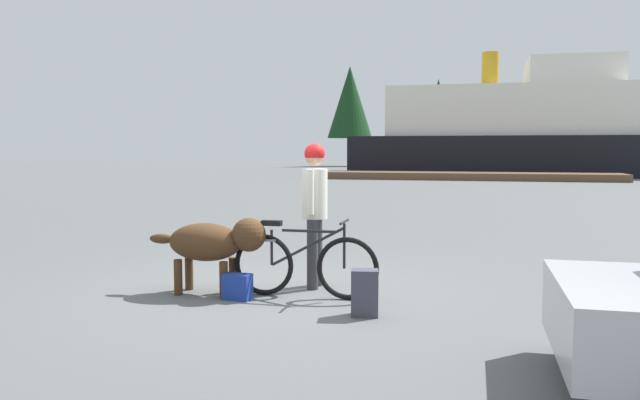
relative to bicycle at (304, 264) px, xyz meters
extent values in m
plane|color=#595B5B|center=(-0.34, 0.20, -0.39)|extent=(160.00, 160.00, 0.00)
torus|color=black|center=(0.52, 0.00, -0.03)|extent=(0.73, 0.06, 0.73)
torus|color=black|center=(-0.49, 0.00, -0.03)|extent=(0.73, 0.06, 0.73)
cube|color=black|center=(0.06, 0.00, 0.39)|extent=(0.65, 0.03, 0.03)
cube|color=black|center=(0.04, 0.00, 0.21)|extent=(0.87, 0.03, 0.49)
cylinder|color=black|center=(-0.39, 0.00, 0.18)|extent=(0.03, 0.03, 0.42)
cylinder|color=black|center=(0.48, 0.00, 0.23)|extent=(0.03, 0.03, 0.52)
cube|color=black|center=(-0.39, 0.00, 0.47)|extent=(0.24, 0.10, 0.06)
cylinder|color=black|center=(0.48, 0.00, 0.51)|extent=(0.03, 0.44, 0.03)
cube|color=slate|center=(-0.51, 0.00, 0.27)|extent=(0.36, 0.14, 0.02)
cylinder|color=#333338|center=(-0.01, 0.65, 0.04)|extent=(0.14, 0.14, 0.87)
cylinder|color=#333338|center=(-0.01, 0.43, 0.04)|extent=(0.14, 0.14, 0.87)
cylinder|color=silver|center=(-0.01, 0.54, 0.79)|extent=(0.32, 0.32, 0.62)
cylinder|color=silver|center=(-0.01, 0.76, 0.82)|extent=(0.09, 0.09, 0.55)
cylinder|color=silver|center=(-0.01, 0.32, 0.82)|extent=(0.09, 0.09, 0.55)
sphere|color=tan|center=(-0.01, 0.54, 1.25)|extent=(0.24, 0.24, 0.24)
sphere|color=red|center=(-0.01, 0.54, 1.28)|extent=(0.26, 0.26, 0.26)
ellipsoid|color=#472D19|center=(-1.19, -0.10, 0.23)|extent=(0.91, 0.53, 0.45)
sphere|color=#472D19|center=(-0.64, -0.10, 0.34)|extent=(0.40, 0.40, 0.40)
ellipsoid|color=#472D19|center=(-1.77, -0.10, 0.25)|extent=(0.32, 0.12, 0.12)
cylinder|color=#472D19|center=(-0.90, 0.05, -0.18)|extent=(0.10, 0.10, 0.43)
cylinder|color=#472D19|center=(-0.90, -0.24, -0.18)|extent=(0.10, 0.10, 0.43)
cylinder|color=#472D19|center=(-1.48, 0.05, -0.18)|extent=(0.10, 0.10, 0.43)
cylinder|color=#472D19|center=(-1.48, -0.24, -0.18)|extent=(0.10, 0.10, 0.43)
cube|color=#3F3F4C|center=(0.83, -0.64, -0.15)|extent=(0.31, 0.24, 0.49)
cube|color=navy|center=(-0.72, -0.29, -0.24)|extent=(0.34, 0.21, 0.30)
cube|color=brown|center=(1.59, 29.07, -0.19)|extent=(16.35, 2.93, 0.40)
cube|color=black|center=(5.61, 36.80, 0.87)|extent=(23.24, 8.77, 2.52)
cube|color=silver|center=(5.61, 36.80, 3.73)|extent=(18.59, 7.37, 3.20)
cube|color=silver|center=(7.93, 36.80, 6.23)|extent=(5.58, 5.26, 1.80)
cylinder|color=#BF8C19|center=(2.82, 36.80, 6.53)|extent=(1.10, 1.10, 2.40)
cylinder|color=#4C331E|center=(-10.01, 53.67, 0.99)|extent=(0.45, 0.45, 2.77)
cone|color=#143819|center=(-10.01, 53.67, 5.87)|extent=(4.39, 4.39, 6.98)
cylinder|color=#4C331E|center=(-1.56, 54.79, 0.62)|extent=(0.48, 0.48, 2.03)
cone|color=#19471E|center=(-1.56, 54.79, 4.82)|extent=(3.77, 3.77, 6.37)
cylinder|color=#4C331E|center=(9.02, 52.36, 0.95)|extent=(0.43, 0.43, 2.68)
cone|color=#143819|center=(9.02, 52.36, 5.68)|extent=(3.59, 3.59, 6.79)
camera|label=1|loc=(1.91, -6.97, 1.35)|focal=35.18mm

